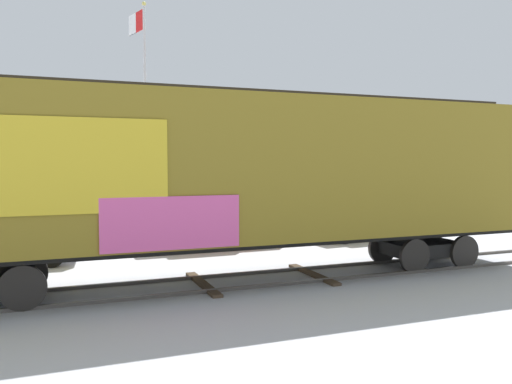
# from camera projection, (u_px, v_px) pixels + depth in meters

# --- Properties ---
(ground_plane) EXTENTS (260.00, 260.00, 0.00)m
(ground_plane) POSITION_uv_depth(u_px,v_px,m) (229.00, 283.00, 12.56)
(ground_plane) COLOR #B2B5BC
(track) EXTENTS (60.00, 2.54, 0.08)m
(track) POSITION_uv_depth(u_px,v_px,m) (190.00, 285.00, 12.21)
(track) COLOR #4C4742
(track) RESTS_ON ground_plane
(freight_car) EXTENTS (16.89, 2.94, 4.73)m
(freight_car) POSITION_uv_depth(u_px,v_px,m) (237.00, 172.00, 12.48)
(freight_car) COLOR olive
(freight_car) RESTS_ON ground_plane
(flagpole) EXTENTS (0.52, 1.59, 9.61)m
(flagpole) POSITION_uv_depth(u_px,v_px,m) (142.00, 87.00, 21.69)
(flagpole) COLOR silver
(flagpole) RESTS_ON ground_plane
(hillside) EXTENTS (132.87, 37.31, 13.08)m
(hillside) POSITION_uv_depth(u_px,v_px,m) (83.00, 154.00, 76.54)
(hillside) COLOR silver
(hillside) RESTS_ON ground_plane
(parked_car_red) EXTENTS (4.82, 1.93, 1.73)m
(parked_car_red) POSITION_uv_depth(u_px,v_px,m) (211.00, 223.00, 17.88)
(parked_car_red) COLOR #B21E1E
(parked_car_red) RESTS_ON ground_plane
(parked_car_tan) EXTENTS (4.41, 2.20, 1.70)m
(parked_car_tan) POSITION_uv_depth(u_px,v_px,m) (362.00, 217.00, 19.91)
(parked_car_tan) COLOR #9E8966
(parked_car_tan) RESTS_ON ground_plane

